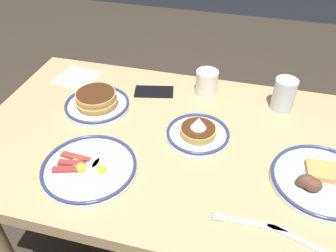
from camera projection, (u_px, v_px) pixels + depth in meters
dining_table at (167, 161)px, 1.19m from camera, size 1.25×0.78×0.75m
plate_near_main at (97, 102)px, 1.23m from camera, size 0.23×0.23×0.06m
plate_center_pancakes at (198, 133)px, 1.11m from camera, size 0.20×0.20×0.08m
plate_far_companion at (321, 180)px, 0.96m from camera, size 0.28×0.28×0.05m
plate_far_side at (89, 168)px, 1.00m from camera, size 0.27×0.27×0.04m
coffee_mug at (207, 82)px, 1.30m from camera, size 0.08×0.11×0.09m
drinking_glass at (284, 96)px, 1.21m from camera, size 0.08×0.08×0.12m
cell_phone at (154, 92)px, 1.32m from camera, size 0.16×0.10×0.01m
paper_napkin at (77, 77)px, 1.40m from camera, size 0.17×0.16×0.00m
fork_near at (310, 245)px, 0.82m from camera, size 0.20×0.08×0.01m
fork_far at (248, 223)px, 0.87m from camera, size 0.19×0.02×0.01m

